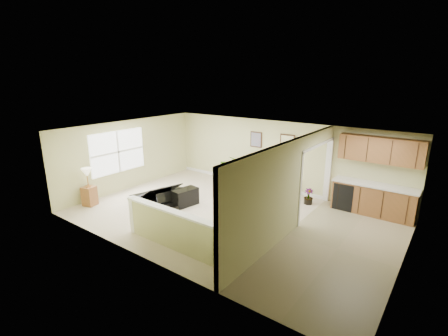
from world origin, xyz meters
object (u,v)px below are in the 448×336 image
Objects in this scene: loveseat at (274,184)px; palm_plant at (236,171)px; piano_bench at (185,197)px; small_plant at (308,197)px; piano at (159,183)px; lamp_stand at (89,190)px; accent_table at (250,175)px.

loveseat is 1.49m from palm_plant.
piano_bench reaches higher than small_plant.
piano is 2.49× the size of piano_bench.
piano is 1.67× the size of lamp_stand.
lamp_stand is (-3.29, -4.40, 0.00)m from accent_table.
lamp_stand is (-2.48, -1.80, 0.25)m from piano_bench.
palm_plant is at bearing 83.83° from piano_bench.
small_plant is (2.31, -0.14, -0.30)m from accent_table.
lamp_stand reaches higher than small_plant.
palm_plant is (1.25, 2.68, 0.01)m from piano.
accent_table is 1.58× the size of small_plant.
palm_plant reaches higher than small_plant.
lamp_stand reaches higher than accent_table.
loveseat is at bearing 48.04° from lamp_stand.
loveseat is 1.18× the size of lamp_stand.
accent_table is at bearing 72.51° from piano_bench.
palm_plant is at bearing -168.86° from accent_table.
small_plant is (4.10, 2.65, -0.38)m from piano.
lamp_stand is at bearing -122.60° from palm_plant.
loveseat is at bearing 59.22° from piano_bench.
piano_bench is 3.29m from loveseat.
piano is 4.00× the size of small_plant.
piano reaches higher than loveseat.
lamp_stand is at bearing -124.31° from loveseat.
piano_bench is 3.98m from small_plant.
accent_table reaches higher than loveseat.
piano is 2.20m from lamp_stand.
palm_plant is 1.00× the size of lamp_stand.
piano_bench is 3.07m from lamp_stand.
loveseat is at bearing 64.46° from piano.
palm_plant reaches higher than piano_bench.
accent_table reaches higher than piano_bench.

